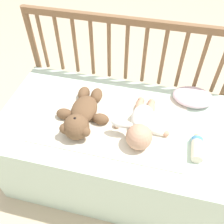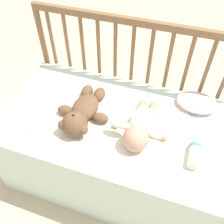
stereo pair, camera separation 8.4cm
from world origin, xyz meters
name	(u,v)px [view 2 (the right image)]	position (x,y,z in m)	size (l,w,h in m)	color
ground_plane	(112,170)	(0.00, 0.00, 0.00)	(12.00, 12.00, 0.00)	#C6B293
crib_mattress	(112,148)	(0.00, 0.00, 0.26)	(1.20, 0.67, 0.52)	silver
crib_rail	(132,62)	(0.00, 0.36, 0.64)	(1.20, 0.04, 0.91)	brown
blanket	(111,119)	(-0.01, 0.01, 0.52)	(0.77, 0.48, 0.01)	silver
teddy_bear	(82,113)	(-0.15, -0.04, 0.57)	(0.28, 0.38, 0.13)	brown
baby	(140,127)	(0.16, -0.04, 0.57)	(0.29, 0.36, 0.12)	white
baby_bottle	(194,154)	(0.43, -0.09, 0.54)	(0.05, 0.15, 0.05)	#F4E5CC
small_pillow	(197,103)	(0.40, 0.25, 0.55)	(0.22, 0.17, 0.06)	silver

